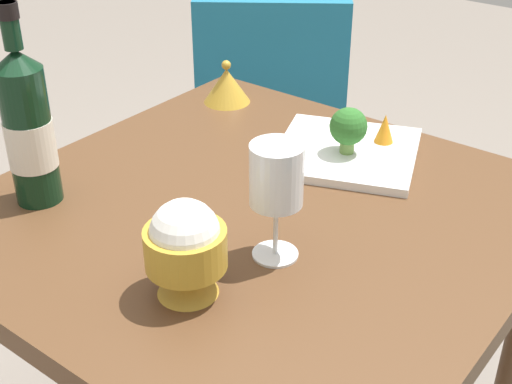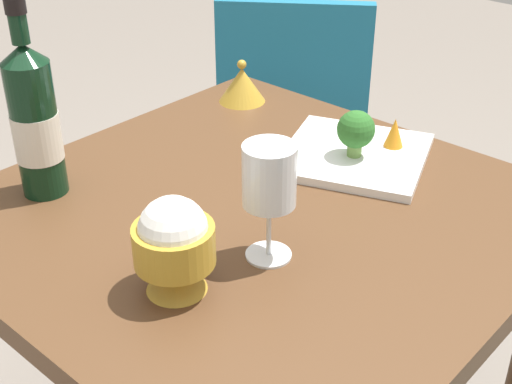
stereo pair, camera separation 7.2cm
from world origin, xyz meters
name	(u,v)px [view 1 (the left image)]	position (x,y,z in m)	size (l,w,h in m)	color
dining_table	(256,253)	(0.00, 0.00, 0.63)	(0.85, 0.85, 0.72)	brown
chair_near_window	(271,108)	(-0.70, -0.49, 0.53)	(0.56, 0.56, 0.85)	teal
wine_bottle	(28,128)	(0.20, -0.30, 0.85)	(0.08, 0.08, 0.33)	black
wine_glass	(276,178)	(0.09, 0.10, 0.85)	(0.08, 0.08, 0.18)	white
rice_bowl	(186,247)	(0.23, 0.06, 0.80)	(0.11, 0.11, 0.14)	gold
rice_bowl_lid	(227,85)	(-0.31, -0.32, 0.76)	(0.10, 0.10, 0.09)	gold
serving_plate	(347,152)	(-0.25, 0.02, 0.73)	(0.32, 0.32, 0.02)	white
broccoli_floret	(348,127)	(-0.23, 0.03, 0.79)	(0.07, 0.07, 0.09)	#729E4C
carrot_garnish_left	(385,128)	(-0.31, 0.06, 0.77)	(0.04, 0.04, 0.05)	orange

